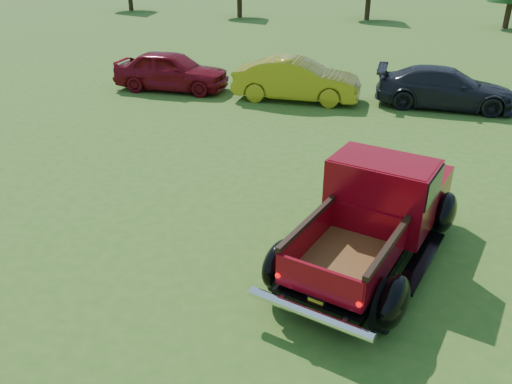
# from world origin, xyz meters

# --- Properties ---
(ground) EXTENTS (120.00, 120.00, 0.00)m
(ground) POSITION_xyz_m (0.00, 0.00, 0.00)
(ground) COLOR #35601B
(ground) RESTS_ON ground
(pickup_truck) EXTENTS (2.87, 4.83, 1.70)m
(pickup_truck) POSITION_xyz_m (2.09, 0.76, 0.81)
(pickup_truck) COLOR black
(pickup_truck) RESTS_ON ground
(show_car_red) EXTENTS (4.29, 2.09, 1.41)m
(show_car_red) POSITION_xyz_m (-6.50, 9.05, 0.71)
(show_car_red) COLOR maroon
(show_car_red) RESTS_ON ground
(show_car_yellow) EXTENTS (4.38, 1.91, 1.40)m
(show_car_yellow) POSITION_xyz_m (-1.87, 9.34, 0.70)
(show_car_yellow) COLOR #A29115
(show_car_yellow) RESTS_ON ground
(show_car_grey) EXTENTS (4.50, 2.08, 1.27)m
(show_car_grey) POSITION_xyz_m (2.87, 10.24, 0.64)
(show_car_grey) COLOR black
(show_car_grey) RESTS_ON ground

